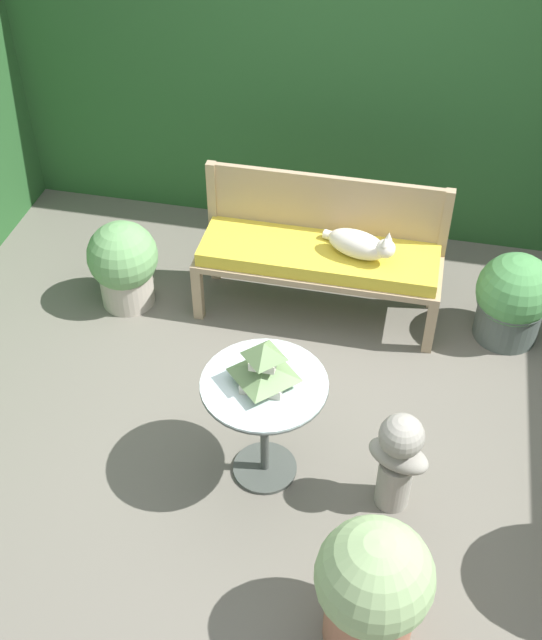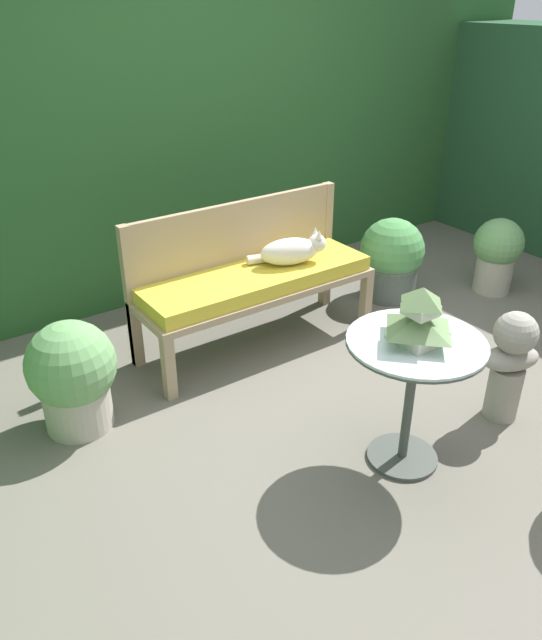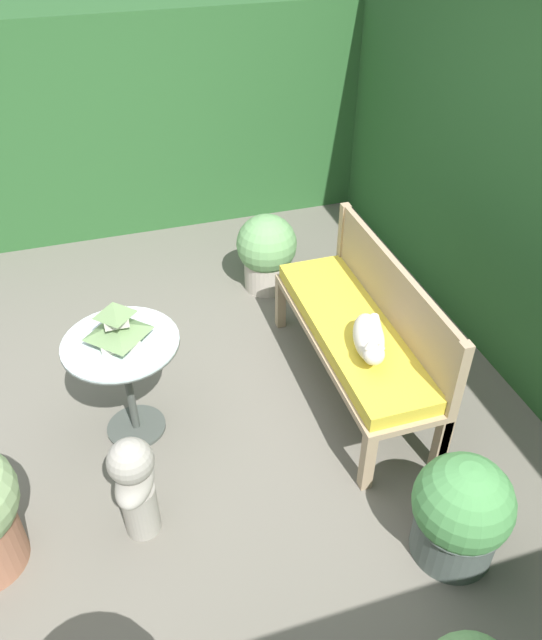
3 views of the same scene
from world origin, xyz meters
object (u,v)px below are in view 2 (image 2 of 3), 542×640
at_px(potted_plant_path_edge, 391,259).
at_px(cat, 292,251).
at_px(potted_plant_table_near, 73,375).
at_px(potted_plant_hedge_corner, 497,252).
at_px(garden_bench, 257,284).
at_px(patio_table, 413,368).
at_px(pagoda_birdhouse, 420,318).
at_px(garden_bust, 510,360).

bearing_deg(potted_plant_path_edge, cat, -176.51).
relative_size(cat, potted_plant_table_near, 0.77).
bearing_deg(cat, potted_plant_hedge_corner, 5.44).
height_order(potted_plant_table_near, potted_plant_path_edge, potted_plant_table_near).
height_order(garden_bench, potted_plant_hedge_corner, potted_plant_hedge_corner).
xyz_separation_m(garden_bench, patio_table, (-0.04, -1.29, 0.09)).
xyz_separation_m(pagoda_birdhouse, potted_plant_path_edge, (1.21, 1.33, -0.47)).
relative_size(pagoda_birdhouse, garden_bust, 0.44).
bearing_deg(garden_bust, potted_plant_table_near, 166.64).
bearing_deg(potted_plant_path_edge, garden_bench, -178.33).
height_order(cat, patio_table, cat).
bearing_deg(pagoda_birdhouse, cat, 77.33).
height_order(pagoda_birdhouse, potted_plant_path_edge, pagoda_birdhouse).
bearing_deg(potted_plant_table_near, cat, 5.36).
bearing_deg(potted_plant_table_near, pagoda_birdhouse, -44.47).
height_order(pagoda_birdhouse, garden_bust, pagoda_birdhouse).
xyz_separation_m(pagoda_birdhouse, potted_plant_table_near, (-1.16, 1.14, -0.45)).
bearing_deg(garden_bust, cat, 125.68).
bearing_deg(potted_plant_hedge_corner, garden_bust, -140.94).
height_order(cat, pagoda_birdhouse, pagoda_birdhouse).
height_order(pagoda_birdhouse, potted_plant_hedge_corner, pagoda_birdhouse).
distance_m(garden_bust, potted_plant_path_edge, 1.49).
distance_m(cat, potted_plant_path_edge, 0.97).
bearing_deg(pagoda_birdhouse, potted_plant_path_edge, 47.57).
distance_m(garden_bench, potted_plant_hedge_corner, 1.89).
distance_m(garden_bust, potted_plant_table_near, 2.17).
height_order(patio_table, garden_bust, patio_table).
distance_m(garden_bench, garden_bust, 1.48).
bearing_deg(potted_plant_path_edge, garden_bust, -111.77).
bearing_deg(potted_plant_table_near, garden_bust, -33.13).
xyz_separation_m(garden_bench, cat, (0.24, -0.02, 0.16)).
relative_size(patio_table, potted_plant_path_edge, 1.12).
bearing_deg(potted_plant_path_edge, potted_plant_hedge_corner, -29.00).
xyz_separation_m(cat, pagoda_birdhouse, (-0.29, -1.27, 0.17)).
bearing_deg(potted_plant_path_edge, pagoda_birdhouse, -132.43).
bearing_deg(potted_plant_path_edge, patio_table, -132.43).
distance_m(garden_bust, potted_plant_hedge_corner, 1.59).
distance_m(garden_bench, potted_plant_path_edge, 1.18).
bearing_deg(garden_bust, potted_plant_hedge_corner, 58.83).
bearing_deg(garden_bench, cat, -5.35).
distance_m(garden_bench, patio_table, 1.30).
xyz_separation_m(garden_bust, potted_plant_path_edge, (0.55, 1.38, -0.05)).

